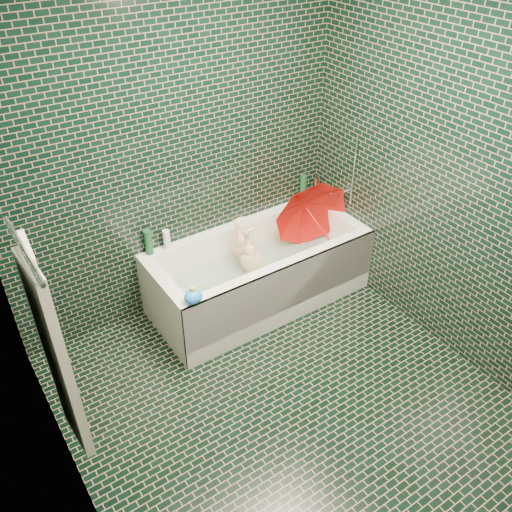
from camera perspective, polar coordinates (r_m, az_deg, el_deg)
floor at (r=3.68m, az=3.51°, el=-15.57°), size 2.80×2.80×0.00m
wall_back at (r=3.87m, az=-8.50°, el=10.51°), size 2.80×0.00×2.80m
wall_left at (r=2.42m, az=-21.19°, el=-9.38°), size 0.00×2.80×2.80m
wall_right at (r=3.67m, az=20.88°, el=7.02°), size 0.00×2.80×2.80m
bathtub at (r=4.31m, az=0.41°, el=-2.44°), size 1.70×0.75×0.55m
bath_mat at (r=4.35m, az=0.27°, el=-2.89°), size 1.35×0.47×0.01m
water at (r=4.26m, az=0.28°, el=-1.38°), size 1.48×0.53×0.00m
towel_rail at (r=2.41m, az=-23.35°, el=0.68°), size 0.02×0.58×0.02m
towel at (r=2.75m, az=-20.38°, el=-9.21°), size 0.08×0.44×1.12m
faucet at (r=4.44m, az=9.17°, el=7.00°), size 0.18×0.19×0.55m
child at (r=4.26m, az=-0.32°, el=-1.30°), size 0.93×0.46×0.35m
umbrella at (r=4.32m, az=6.42°, el=3.50°), size 0.84×0.78×0.77m
soap_bottle_a at (r=4.72m, az=5.45°, el=6.04°), size 0.11×0.11×0.27m
soap_bottle_b at (r=4.74m, az=5.64°, el=6.21°), size 0.10×0.11×0.18m
soap_bottle_c at (r=4.74m, az=5.53°, el=6.17°), size 0.15×0.15×0.16m
bottle_right_tall at (r=4.63m, az=4.99°, el=7.13°), size 0.07×0.07×0.24m
bottle_right_pump at (r=4.69m, az=6.37°, el=7.20°), size 0.06×0.06×0.20m
bottle_left_tall at (r=4.03m, az=-11.26°, el=1.44°), size 0.07×0.07×0.20m
bottle_left_short at (r=4.07m, az=-9.37°, el=1.70°), size 0.06×0.06×0.16m
rubber_duck at (r=4.62m, az=4.66°, el=6.00°), size 0.12×0.09×0.10m
bath_toy at (r=3.55m, az=-6.62°, el=-4.25°), size 0.14×0.12×0.13m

